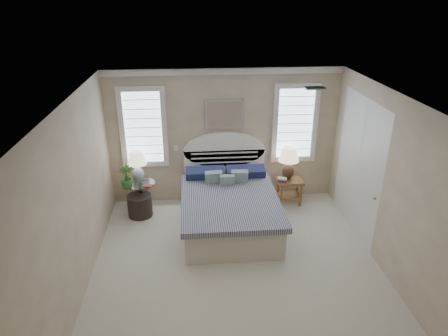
% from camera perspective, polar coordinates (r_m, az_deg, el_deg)
% --- Properties ---
extents(floor, '(4.50, 5.00, 0.01)m').
position_cam_1_polar(floor, '(6.35, 2.02, -14.90)').
color(floor, beige).
rests_on(floor, ground).
extents(ceiling, '(4.50, 5.00, 0.01)m').
position_cam_1_polar(ceiling, '(5.11, 2.46, 9.37)').
color(ceiling, silver).
rests_on(ceiling, wall_back).
extents(wall_back, '(4.50, 0.02, 2.70)m').
position_cam_1_polar(wall_back, '(7.89, -0.00, 4.46)').
color(wall_back, tan).
rests_on(wall_back, floor).
extents(wall_left, '(0.02, 5.00, 2.70)m').
position_cam_1_polar(wall_left, '(5.80, -20.52, -4.75)').
color(wall_left, tan).
rests_on(wall_left, floor).
extents(wall_right, '(0.02, 5.00, 2.70)m').
position_cam_1_polar(wall_right, '(6.28, 23.09, -2.93)').
color(wall_right, tan).
rests_on(wall_right, floor).
extents(crown_molding, '(4.50, 0.08, 0.12)m').
position_cam_1_polar(crown_molding, '(7.51, 0.03, 13.67)').
color(crown_molding, silver).
rests_on(crown_molding, wall_back).
extents(hvac_vent, '(0.30, 0.20, 0.02)m').
position_cam_1_polar(hvac_vent, '(6.14, 12.89, 11.10)').
color(hvac_vent, '#B2B2B2').
rests_on(hvac_vent, ceiling).
extents(switch_plate, '(0.08, 0.01, 0.12)m').
position_cam_1_polar(switch_plate, '(7.92, -6.86, 2.83)').
color(switch_plate, silver).
rests_on(switch_plate, wall_back).
extents(window_left, '(0.90, 0.06, 1.60)m').
position_cam_1_polar(window_left, '(7.81, -11.44, 5.72)').
color(window_left, silver).
rests_on(window_left, wall_back).
extents(window_right, '(0.90, 0.06, 1.60)m').
position_cam_1_polar(window_right, '(8.02, 10.08, 6.32)').
color(window_right, silver).
rests_on(window_right, wall_back).
extents(painting, '(0.74, 0.04, 0.58)m').
position_cam_1_polar(painting, '(7.70, 0.03, 7.66)').
color(painting, silver).
rests_on(painting, wall_back).
extents(closet_door, '(0.02, 1.80, 2.40)m').
position_cam_1_polar(closet_door, '(7.30, 18.65, 0.22)').
color(closet_door, silver).
rests_on(closet_door, floor).
extents(bed, '(1.72, 2.28, 1.47)m').
position_cam_1_polar(bed, '(7.34, 0.71, -5.40)').
color(bed, beige).
rests_on(bed, floor).
extents(side_table_left, '(0.56, 0.56, 0.63)m').
position_cam_1_polar(side_table_left, '(7.90, -11.75, -3.69)').
color(side_table_left, black).
rests_on(side_table_left, floor).
extents(nightstand_right, '(0.50, 0.40, 0.53)m').
position_cam_1_polar(nightstand_right, '(8.16, 9.36, -2.56)').
color(nightstand_right, olive).
rests_on(nightstand_right, floor).
extents(floor_pot, '(0.61, 0.61, 0.43)m').
position_cam_1_polar(floor_pot, '(7.87, -11.92, -5.25)').
color(floor_pot, black).
rests_on(floor_pot, floor).
extents(lamp_left, '(0.38, 0.38, 0.59)m').
position_cam_1_polar(lamp_left, '(7.76, -12.32, 0.70)').
color(lamp_left, white).
rests_on(lamp_left, side_table_left).
extents(lamp_right, '(0.52, 0.52, 0.67)m').
position_cam_1_polar(lamp_right, '(7.98, 9.21, 1.19)').
color(lamp_right, black).
rests_on(lamp_right, nightstand_right).
extents(potted_plant, '(0.25, 0.25, 0.43)m').
position_cam_1_polar(potted_plant, '(7.56, -13.80, -1.27)').
color(potted_plant, '#2F762F').
rests_on(potted_plant, side_table_left).
extents(books_left, '(0.18, 0.15, 0.02)m').
position_cam_1_polar(books_left, '(7.62, -10.80, -2.51)').
color(books_left, maroon).
rests_on(books_left, side_table_left).
extents(books_right, '(0.23, 0.20, 0.08)m').
position_cam_1_polar(books_right, '(7.97, 8.33, -1.69)').
color(books_right, maroon).
rests_on(books_right, nightstand_right).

